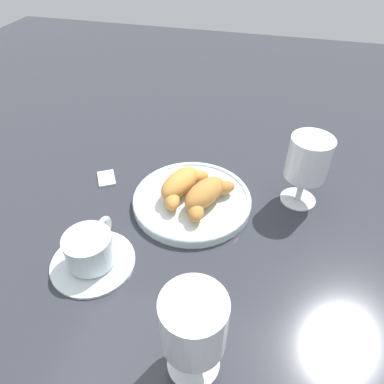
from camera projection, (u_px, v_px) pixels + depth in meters
ground_plane at (187, 208)px, 0.67m from camera, size 2.20×2.20×0.00m
pastry_plate at (192, 200)px, 0.67m from camera, size 0.23×0.23×0.02m
croissant_large at (181, 184)px, 0.66m from camera, size 0.13×0.09×0.04m
croissant_small at (206, 194)px, 0.64m from camera, size 0.13×0.10×0.04m
coffee_cup_near at (91, 252)px, 0.55m from camera, size 0.14×0.14×0.06m
juice_glass_left at (308, 161)px, 0.62m from camera, size 0.08×0.08×0.14m
juice_glass_right at (194, 326)px, 0.39m from camera, size 0.08×0.08×0.14m
sugar_packet at (106, 178)px, 0.73m from camera, size 0.06×0.05×0.01m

